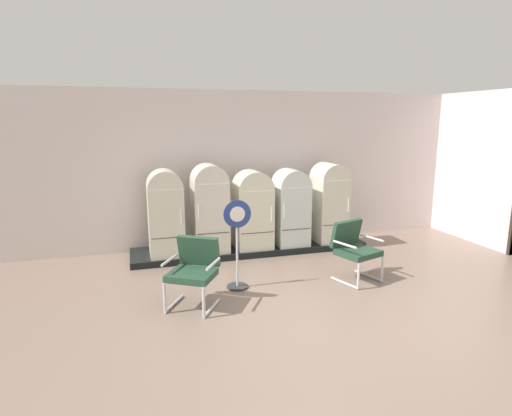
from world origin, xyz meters
name	(u,v)px	position (x,y,z in m)	size (l,w,h in m)	color
ground	(315,322)	(0.00, 0.00, -0.03)	(12.00, 10.00, 0.05)	#7F6A5D
back_wall	(242,168)	(0.00, 3.66, 1.54)	(11.76, 0.12, 3.06)	silver
side_wall_right	(476,168)	(4.66, 2.47, 1.52)	(0.16, 2.20, 3.06)	silver
display_plinth	(250,248)	(0.00, 3.02, 0.06)	(4.48, 0.95, 0.12)	black
refrigerator_0	(165,210)	(-1.59, 2.91, 0.93)	(0.60, 0.66, 1.53)	silver
refrigerator_1	(210,206)	(-0.80, 2.91, 0.97)	(0.62, 0.67, 1.60)	silver
refrigerator_2	(253,207)	(0.01, 2.90, 0.89)	(0.67, 0.64, 1.46)	silver
refrigerator_3	(291,205)	(0.77, 2.89, 0.89)	(0.61, 0.63, 1.46)	silver
refrigerator_4	(329,200)	(1.59, 2.92, 0.94)	(0.59, 0.70, 1.55)	silver
armchair_left	(194,268)	(-1.39, 0.90, 0.54)	(0.83, 0.84, 0.93)	silver
armchair_right	(354,247)	(1.17, 1.15, 0.54)	(0.77, 0.78, 0.93)	silver
sign_stand	(237,249)	(-0.68, 1.31, 0.62)	(0.41, 0.32, 1.35)	#2D2D30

